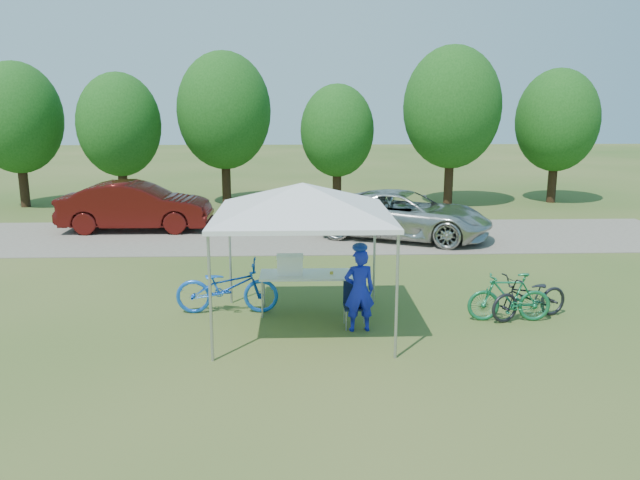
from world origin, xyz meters
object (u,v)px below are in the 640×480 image
(bike_dark, at_px, (530,297))
(minivan, at_px, (405,215))
(sedan, at_px, (136,206))
(folding_table, at_px, (308,276))
(bike_green, at_px, (509,297))
(bike_blue, at_px, (227,287))
(folding_chair, at_px, (355,300))
(cyclist, at_px, (359,290))
(cooler, at_px, (290,264))

(bike_dark, bearing_deg, minivan, 169.91)
(bike_dark, height_order, sedan, sedan)
(folding_table, height_order, bike_green, bike_green)
(folding_table, relative_size, bike_blue, 0.95)
(folding_chair, bearing_deg, minivan, 72.41)
(sedan, bearing_deg, folding_table, -146.54)
(bike_green, relative_size, minivan, 0.30)
(cyclist, xyz_separation_m, bike_blue, (-2.53, 1.09, -0.24))
(folding_chair, relative_size, bike_green, 0.53)
(folding_chair, relative_size, cyclist, 0.54)
(folding_chair, relative_size, bike_dark, 0.49)
(folding_chair, distance_m, cooler, 1.55)
(minivan, bearing_deg, cyclist, -172.50)
(folding_chair, distance_m, minivan, 7.86)
(cyclist, xyz_separation_m, sedan, (-6.37, 9.31, 0.04))
(cyclist, bearing_deg, bike_green, -178.64)
(cooler, height_order, minivan, minivan)
(folding_chair, distance_m, bike_blue, 2.61)
(folding_chair, bearing_deg, cooler, 144.86)
(bike_blue, height_order, bike_green, bike_blue)
(folding_table, height_order, bike_dark, bike_dark)
(folding_chair, xyz_separation_m, bike_blue, (-2.48, 0.81, 0.04))
(folding_chair, height_order, cyclist, cyclist)
(folding_chair, bearing_deg, bike_blue, 160.64)
(minivan, bearing_deg, folding_chair, -173.40)
(bike_dark, distance_m, sedan, 13.14)
(bike_dark, bearing_deg, cooler, -116.89)
(bike_green, bearing_deg, bike_dark, 103.92)
(sedan, bearing_deg, bike_blue, -155.14)
(bike_green, height_order, bike_dark, bike_green)
(folding_table, distance_m, sedan, 9.86)
(folding_table, relative_size, folding_chair, 2.29)
(cooler, xyz_separation_m, bike_dark, (4.64, -0.61, -0.53))
(bike_green, bearing_deg, sedan, -131.03)
(cyclist, bearing_deg, bike_dark, -178.20)
(folding_table, height_order, minivan, minivan)
(minivan, bearing_deg, folding_table, 178.36)
(cooler, distance_m, bike_green, 4.29)
(cooler, bearing_deg, folding_chair, -33.93)
(cooler, distance_m, minivan, 7.55)
(folding_chair, relative_size, cooler, 1.59)
(cooler, relative_size, bike_blue, 0.26)
(bike_blue, bearing_deg, cyclist, -113.42)
(folding_chair, height_order, bike_blue, bike_blue)
(minivan, distance_m, sedan, 8.67)
(folding_chair, xyz_separation_m, sedan, (-6.32, 9.03, 0.32))
(minivan, bearing_deg, bike_dark, -147.68)
(minivan, xyz_separation_m, sedan, (-8.54, 1.50, 0.07))
(cyclist, height_order, minivan, cyclist)
(folding_table, xyz_separation_m, bike_blue, (-1.62, -0.01, -0.21))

